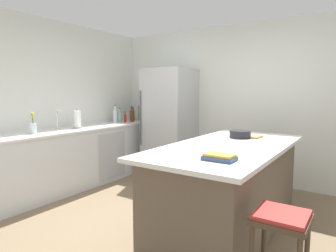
% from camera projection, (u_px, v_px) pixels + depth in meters
% --- Properties ---
extents(ground_plane, '(7.20, 7.20, 0.00)m').
position_uv_depth(ground_plane, '(170.00, 230.00, 3.18)').
color(ground_plane, '#7A664C').
extents(wall_rear, '(6.00, 0.10, 2.60)m').
position_uv_depth(wall_rear, '(245.00, 104.00, 4.88)').
color(wall_rear, silver).
rests_on(wall_rear, ground_plane).
extents(wall_left, '(0.10, 6.00, 2.60)m').
position_uv_depth(wall_left, '(34.00, 105.00, 4.39)').
color(wall_left, silver).
rests_on(wall_left, ground_plane).
extents(counter_run_left, '(0.66, 3.17, 0.92)m').
position_uv_depth(counter_run_left, '(80.00, 156.00, 4.72)').
color(counter_run_left, silver).
rests_on(counter_run_left, ground_plane).
extents(kitchen_island, '(1.08, 2.26, 0.94)m').
position_uv_depth(kitchen_island, '(228.00, 187.00, 3.15)').
color(kitchen_island, brown).
rests_on(kitchen_island, ground_plane).
extents(refrigerator, '(0.79, 0.77, 1.89)m').
position_uv_depth(refrigerator, '(170.00, 122.00, 5.26)').
color(refrigerator, '#B7BABF').
rests_on(refrigerator, ground_plane).
extents(bar_stool, '(0.36, 0.36, 0.67)m').
position_uv_depth(bar_stool, '(281.00, 230.00, 2.01)').
color(bar_stool, '#473828').
rests_on(bar_stool, ground_plane).
extents(sink_faucet, '(0.15, 0.05, 0.30)m').
position_uv_depth(sink_faucet, '(58.00, 120.00, 4.38)').
color(sink_faucet, silver).
rests_on(sink_faucet, counter_run_left).
extents(flower_vase, '(0.10, 0.10, 0.30)m').
position_uv_depth(flower_vase, '(33.00, 127.00, 3.99)').
color(flower_vase, silver).
rests_on(flower_vase, counter_run_left).
extents(paper_towel_roll, '(0.14, 0.14, 0.31)m').
position_uv_depth(paper_towel_roll, '(77.00, 120.00, 4.61)').
color(paper_towel_roll, gray).
rests_on(paper_towel_roll, counter_run_left).
extents(wine_bottle, '(0.07, 0.07, 0.40)m').
position_uv_depth(wine_bottle, '(140.00, 113.00, 5.82)').
color(wine_bottle, '#19381E').
rests_on(wine_bottle, counter_run_left).
extents(vinegar_bottle, '(0.05, 0.05, 0.27)m').
position_uv_depth(vinegar_bottle, '(133.00, 115.00, 5.81)').
color(vinegar_bottle, '#994C23').
rests_on(vinegar_bottle, counter_run_left).
extents(whiskey_bottle, '(0.08, 0.08, 0.29)m').
position_uv_depth(whiskey_bottle, '(132.00, 115.00, 5.72)').
color(whiskey_bottle, brown).
rests_on(whiskey_bottle, counter_run_left).
extents(syrup_bottle, '(0.06, 0.06, 0.27)m').
position_uv_depth(syrup_bottle, '(132.00, 116.00, 5.59)').
color(syrup_bottle, '#5B3319').
rests_on(syrup_bottle, counter_run_left).
extents(hot_sauce_bottle, '(0.05, 0.05, 0.20)m').
position_uv_depth(hot_sauce_bottle, '(125.00, 118.00, 5.55)').
color(hot_sauce_bottle, red).
rests_on(hot_sauce_bottle, counter_run_left).
extents(gin_bottle, '(0.08, 0.08, 0.27)m').
position_uv_depth(gin_bottle, '(120.00, 116.00, 5.52)').
color(gin_bottle, '#8CB79E').
rests_on(gin_bottle, counter_run_left).
extents(soda_bottle, '(0.08, 0.08, 0.33)m').
position_uv_depth(soda_bottle, '(115.00, 116.00, 5.43)').
color(soda_bottle, silver).
rests_on(soda_bottle, counter_run_left).
extents(cookbook_stack, '(0.26, 0.17, 0.05)m').
position_uv_depth(cookbook_stack, '(219.00, 157.00, 2.38)').
color(cookbook_stack, '#334770').
rests_on(cookbook_stack, kitchen_island).
extents(mixing_bowl, '(0.25, 0.25, 0.09)m').
position_uv_depth(mixing_bowl, '(240.00, 134.00, 3.55)').
color(mixing_bowl, black).
rests_on(mixing_bowl, kitchen_island).
extents(cutting_board, '(0.32, 0.25, 0.02)m').
position_uv_depth(cutting_board, '(248.00, 136.00, 3.63)').
color(cutting_board, '#9E7042').
rests_on(cutting_board, kitchen_island).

